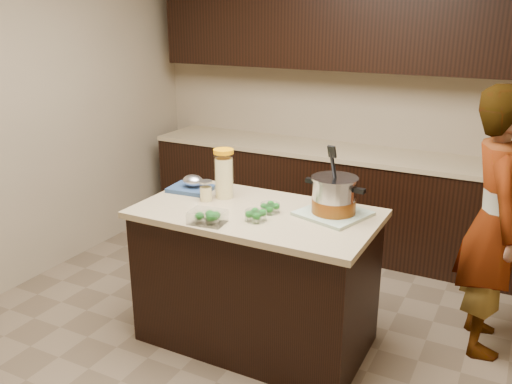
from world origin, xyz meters
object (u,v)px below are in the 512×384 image
at_px(stock_pot, 334,197).
at_px(lemonade_pitcher, 224,175).
at_px(person, 495,223).
at_px(island, 256,277).

distance_m(stock_pot, lemonade_pitcher, 0.74).
relative_size(stock_pot, lemonade_pitcher, 1.24).
bearing_deg(person, island, 102.73).
xyz_separation_m(stock_pot, lemonade_pitcher, (-0.74, -0.01, 0.04)).
bearing_deg(lemonade_pitcher, stock_pot, 1.12).
relative_size(island, stock_pot, 3.74).
height_order(island, person, person).
bearing_deg(island, lemonade_pitcher, 156.54).
bearing_deg(person, stock_pot, 106.47).
xyz_separation_m(stock_pot, person, (0.86, 0.49, -0.18)).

